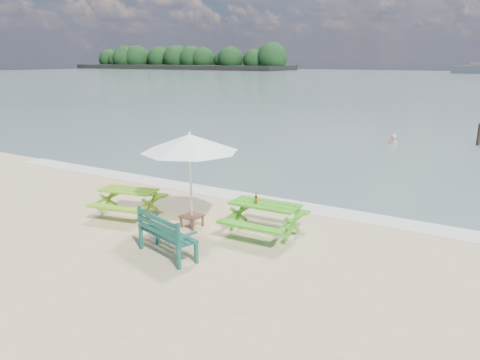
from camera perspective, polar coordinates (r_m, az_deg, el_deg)
The scene contains 9 objects.
foam_strip at distance 13.73m, azimuth 3.58°, elevation -2.59°, with size 22.00×0.90×0.01m, color silver.
island_headland at distance 187.31m, azimuth -7.45°, elevation 14.26°, with size 90.00×22.00×7.60m.
picnic_table_left at distance 12.79m, azimuth -13.37°, elevation -2.69°, with size 1.78×1.91×0.71m.
picnic_table_right at distance 11.10m, azimuth 3.04°, elevation -4.83°, with size 1.66×1.84×0.77m.
park_bench at distance 10.06m, azimuth -8.80°, elevation -7.60°, with size 1.59×0.90×0.93m.
side_table at distance 11.69m, azimuth -5.89°, elevation -4.96°, with size 0.51×0.51×0.31m.
patio_umbrella at distance 11.19m, azimuth -6.15°, elevation 4.51°, with size 2.53×2.53×2.33m.
beer_bottle at distance 10.96m, azimuth 1.95°, elevation -2.37°, with size 0.07×0.07×0.27m.
swimmer at distance 24.31m, azimuth 18.11°, elevation 3.53°, with size 0.62×0.47×1.56m.
Camera 1 is at (6.02, -7.05, 4.06)m, focal length 35.00 mm.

